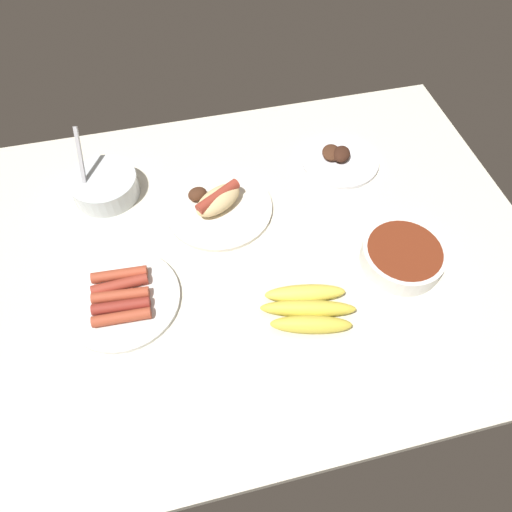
{
  "coord_description": "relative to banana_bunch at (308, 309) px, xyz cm",
  "views": [
    {
      "loc": [
        12.72,
        54.54,
        78.26
      ],
      "look_at": [
        0.84,
        4.22,
        3.0
      ],
      "focal_mm": 31.55,
      "sensor_mm": 36.0,
      "label": 1
    }
  ],
  "objects": [
    {
      "name": "ground_plane",
      "position": [
        6.25,
        -17.54,
        -3.25
      ],
      "size": [
        120.0,
        90.0,
        3.0
      ],
      "primitive_type": "cube",
      "color": "silver"
    },
    {
      "name": "banana_bunch",
      "position": [
        0.0,
        0.0,
        0.0
      ],
      "size": [
        18.7,
        13.47,
        3.6
      ],
      "color": "gold",
      "rests_on": "ground_plane"
    },
    {
      "name": "bowl_chili",
      "position": [
        -22.28,
        -6.89,
        0.74
      ],
      "size": [
        16.84,
        16.84,
        4.52
      ],
      "color": "white",
      "rests_on": "ground_plane"
    },
    {
      "name": "plate_sausages",
      "position": [
        34.69,
        -10.98,
        -0.7
      ],
      "size": [
        22.7,
        22.7,
        3.21
      ],
      "color": "white",
      "rests_on": "ground_plane"
    },
    {
      "name": "plate_grilled_meat",
      "position": [
        -19.82,
        -38.29,
        -0.83
      ],
      "size": [
        18.91,
        18.91,
        3.76
      ],
      "color": "white",
      "rests_on": "ground_plane"
    },
    {
      "name": "bowl_coleslaw",
      "position": [
        36.26,
        -40.59,
        1.09
      ],
      "size": [
        15.11,
        15.11,
        15.24
      ],
      "color": "silver",
      "rests_on": "ground_plane"
    },
    {
      "name": "plate_hotdog_assembled",
      "position": [
        11.99,
        -29.98,
        -0.08
      ],
      "size": [
        24.15,
        24.15,
        5.61
      ],
      "color": "white",
      "rests_on": "ground_plane"
    }
  ]
}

